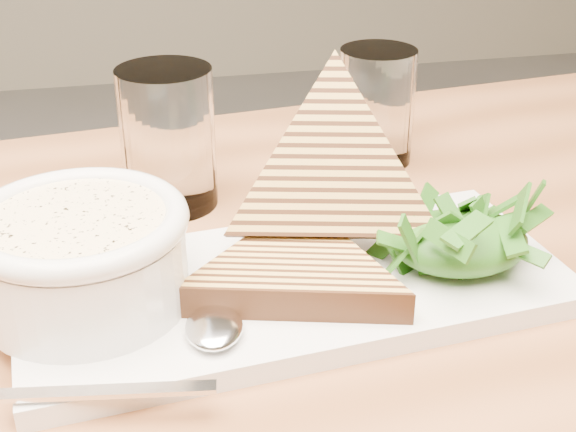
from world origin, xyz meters
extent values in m
cube|color=#995E36|center=(0.18, 0.13, 0.73)|extent=(1.30, 0.94, 0.04)
cube|color=white|center=(0.22, 0.19, 0.76)|extent=(0.37, 0.20, 0.01)
cylinder|color=white|center=(0.08, 0.19, 0.79)|extent=(0.13, 0.13, 0.05)
cylinder|color=#FBE1A9|center=(0.08, 0.19, 0.82)|extent=(0.11, 0.11, 0.01)
torus|color=white|center=(0.08, 0.19, 0.83)|extent=(0.13, 0.13, 0.01)
ellipsoid|color=#12420F|center=(0.33, 0.18, 0.79)|extent=(0.09, 0.07, 0.04)
ellipsoid|color=silver|center=(0.16, 0.13, 0.77)|extent=(0.04, 0.05, 0.01)
cube|color=silver|center=(0.09, 0.09, 0.77)|extent=(0.12, 0.03, 0.00)
cylinder|color=white|center=(0.15, 0.34, 0.81)|extent=(0.07, 0.07, 0.11)
cylinder|color=white|center=(0.34, 0.39, 0.80)|extent=(0.07, 0.07, 0.10)
camera|label=1|loc=(0.12, -0.25, 1.05)|focal=50.00mm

